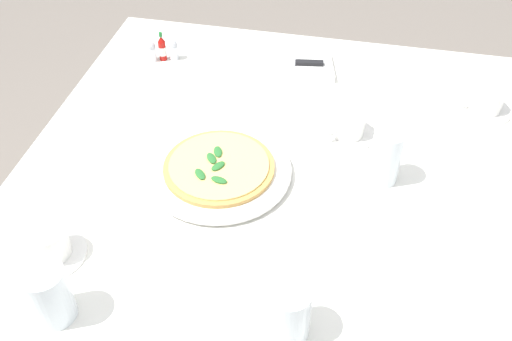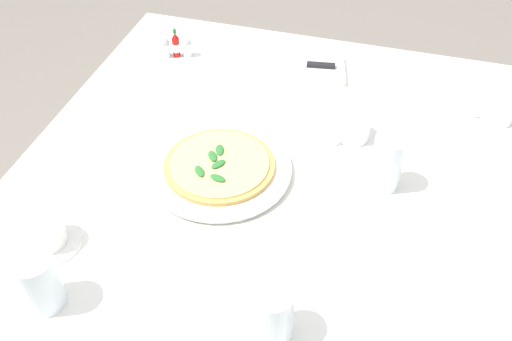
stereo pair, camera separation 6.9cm
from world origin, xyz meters
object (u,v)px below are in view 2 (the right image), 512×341
Objects in this scene: coffee_cup_far_right at (45,232)px; napkin_folded at (303,69)px; water_glass_right_edge at (39,284)px; dinner_knife at (302,64)px; salt_shaker at (165,48)px; pizza at (219,165)px; coffee_cup_back_corner at (353,129)px; coffee_cup_near_left at (498,112)px; water_glass_far_left at (386,166)px; pepper_shaker at (187,48)px; pizza_plate at (220,169)px; water_glass_left_edge at (271,315)px; hot_sauce_bottle at (176,45)px.

coffee_cup_far_right is 0.80m from napkin_folded.
dinner_knife is (-0.27, -0.84, -0.03)m from water_glass_right_edge.
pizza is at bearing 125.78° from salt_shaker.
coffee_cup_far_right is at bearing 93.31° from salt_shaker.
coffee_cup_back_corner is (-0.26, -0.19, 0.00)m from pizza.
coffee_cup_far_right reaches higher than coffee_cup_near_left.
water_glass_far_left is 0.69m from pepper_shaker.
napkin_folded is at bearing -101.09° from pizza.
coffee_cup_far_right reaches higher than pizza_plate.
pepper_shaker is (0.59, -0.37, -0.03)m from water_glass_far_left.
pizza is at bearing -115.18° from water_glass_right_edge.
coffee_cup_far_right is at bearing 37.44° from coffee_cup_near_left.
coffee_cup_back_corner is at bearing -95.11° from water_glass_left_edge.
water_glass_far_left is at bearing 151.53° from salt_shaker.
water_glass_far_left is at bearing -108.32° from water_glass_left_edge.
coffee_cup_far_right reaches higher than dinner_knife.
napkin_folded is (0.26, -0.38, -0.04)m from water_glass_far_left.
water_glass_right_edge is 0.59× the size of dinner_knife.
water_glass_far_left is (-0.09, 0.13, 0.03)m from coffee_cup_back_corner.
water_glass_far_left reaches higher than pepper_shaker.
pepper_shaker is at bearing -60.10° from water_glass_left_edge.
coffee_cup_far_right is at bearing 47.69° from pizza_plate.
pizza is at bearing 119.11° from pepper_shaker.
coffee_cup_near_left is 0.38m from water_glass_far_left.
hot_sauce_bottle is (0.53, -0.23, 0.00)m from coffee_cup_back_corner.
dinner_knife is 0.35m from hot_sauce_bottle.
coffee_cup_back_corner is at bearing 116.97° from dinner_knife.
pizza is at bearing 31.75° from coffee_cup_near_left.
coffee_cup_far_right is 1.13× the size of water_glass_right_edge.
water_glass_right_edge is (0.45, 0.60, 0.02)m from coffee_cup_back_corner.
pizza_plate is 0.01m from pizza.
water_glass_left_edge is at bearing 90.31° from dinner_knife.
napkin_folded is at bearing -177.01° from hot_sauce_bottle.
coffee_cup_near_left is 1.19× the size of water_glass_left_edge.
water_glass_far_left reaches higher than water_glass_left_edge.
water_glass_far_left is (-0.35, -0.06, 0.04)m from pizza_plate.
pizza is 1.85× the size of coffee_cup_far_right.
hot_sauce_bottle is (0.27, -0.42, 0.02)m from pizza_plate.
coffee_cup_far_right reaches higher than coffee_cup_back_corner.
dinner_knife is at bearing -55.00° from water_glass_far_left.
water_glass_far_left is at bearing -169.91° from pizza_plate.
napkin_folded is 0.38m from salt_shaker.
water_glass_right_edge is 2.04× the size of pepper_shaker.
salt_shaker is at bearing -54.18° from pizza_plate.
water_glass_left_edge reaches higher than salt_shaker.
dinner_knife is at bearing -107.94° from water_glass_right_edge.
pizza is at bearing 49.94° from pizza_plate.
pizza_plate is 2.41× the size of coffee_cup_far_right.
hot_sauce_bottle reaches higher than pizza_plate.
coffee_cup_near_left is 0.50m from dinner_knife.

